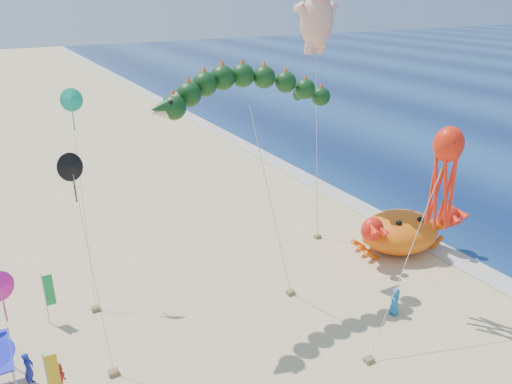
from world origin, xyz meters
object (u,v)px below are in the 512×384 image
Objects in this scene: dragon_kite at (247,96)px; octopus_kite at (444,170)px; crab_inflatable at (401,230)px; cherub_kite at (318,11)px.

octopus_kite is (8.26, -6.73, -3.59)m from dragon_kite.
crab_inflatable is 16.34m from cherub_kite.
crab_inflatable is 9.94m from octopus_kite.
dragon_kite reaches higher than octopus_kite.
cherub_kite is at bearing 33.76° from dragon_kite.
dragon_kite is 11.25m from octopus_kite.
octopus_kite is at bearing -122.29° from crab_inflatable.
cherub_kite reaches higher than crab_inflatable.
cherub_kite is at bearing 116.93° from crab_inflatable.
octopus_kite is at bearing -39.15° from dragon_kite.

